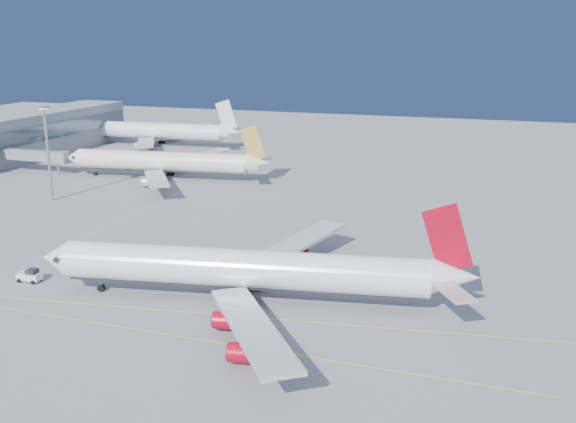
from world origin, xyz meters
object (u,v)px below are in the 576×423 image
(airliner_etihad, at_px, (166,162))
(light_mast, at_px, (47,146))
(airliner_third, at_px, (157,131))
(pushback_tug, at_px, (30,275))
(airliner_virgin, at_px, (251,270))

(airliner_etihad, xyz_separation_m, light_mast, (-14.81, -32.33, 9.06))
(airliner_etihad, relative_size, light_mast, 2.65)
(airliner_third, xyz_separation_m, pushback_tug, (50.66, -132.09, -4.45))
(airliner_third, xyz_separation_m, light_mast, (17.48, -84.09, 8.59))
(light_mast, bearing_deg, airliner_virgin, -31.22)
(airliner_etihad, bearing_deg, airliner_third, 114.38)
(airliner_third, relative_size, pushback_tug, 16.52)
(light_mast, bearing_deg, airliner_etihad, 65.39)
(airliner_etihad, xyz_separation_m, pushback_tug, (18.36, -80.33, -3.98))
(airliner_virgin, relative_size, pushback_tug, 17.01)
(airliner_virgin, distance_m, pushback_tug, 39.45)
(airliner_virgin, xyz_separation_m, pushback_tug, (-38.99, -4.26, -4.16))
(airliner_virgin, distance_m, airliner_third, 156.14)
(airliner_virgin, height_order, airliner_etihad, airliner_virgin)
(airliner_third, distance_m, pushback_tug, 141.54)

